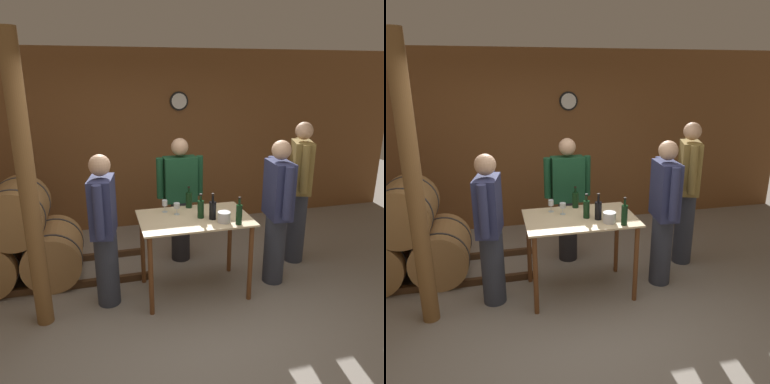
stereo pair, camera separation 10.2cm
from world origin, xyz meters
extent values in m
plane|color=gray|center=(0.00, 0.00, 0.00)|extent=(14.00, 14.00, 0.00)
cube|color=brown|center=(0.00, 2.57, 1.35)|extent=(8.40, 0.05, 2.70)
cylinder|color=black|center=(0.42, 2.53, 1.94)|extent=(0.28, 0.03, 0.28)
cylinder|color=white|center=(0.42, 2.51, 1.94)|extent=(0.23, 0.01, 0.23)
cube|color=#4C331E|center=(-2.09, 1.50, 0.04)|extent=(3.54, 0.06, 0.08)
cylinder|color=#AD7F4C|center=(-1.42, 1.17, 0.32)|extent=(0.64, 0.82, 0.64)
cylinder|color=#38383D|center=(-1.42, 0.93, 0.32)|extent=(0.66, 0.03, 0.66)
cylinder|color=#38383D|center=(-1.42, 1.42, 0.32)|extent=(0.66, 0.03, 0.66)
cylinder|color=#9E7242|center=(-1.75, 1.17, 0.87)|extent=(0.64, 0.82, 0.64)
cylinder|color=#38383D|center=(-1.75, 0.93, 0.87)|extent=(0.66, 0.03, 0.66)
cylinder|color=#38383D|center=(-1.75, 1.42, 0.87)|extent=(0.66, 0.03, 0.66)
cube|color=beige|center=(0.11, 0.46, 0.88)|extent=(1.18, 0.75, 0.02)
cylinder|color=brown|center=(-0.42, 0.15, 0.43)|extent=(0.05, 0.05, 0.87)
cylinder|color=brown|center=(0.64, 0.15, 0.43)|extent=(0.05, 0.05, 0.87)
cylinder|color=brown|center=(-0.42, 0.78, 0.43)|extent=(0.05, 0.05, 0.87)
cylinder|color=brown|center=(0.64, 0.78, 0.43)|extent=(0.05, 0.05, 0.87)
cylinder|color=brown|center=(-1.45, 0.29, 1.35)|extent=(0.16, 0.16, 2.70)
cylinder|color=black|center=(0.13, 0.77, 0.98)|extent=(0.07, 0.07, 0.18)
cylinder|color=black|center=(0.13, 0.77, 1.10)|extent=(0.02, 0.02, 0.07)
cylinder|color=black|center=(0.13, 0.77, 1.13)|extent=(0.03, 0.03, 0.02)
cylinder|color=black|center=(0.17, 0.43, 0.98)|extent=(0.07, 0.07, 0.19)
cylinder|color=black|center=(0.17, 0.43, 1.11)|extent=(0.02, 0.02, 0.08)
cylinder|color=black|center=(0.17, 0.43, 1.14)|extent=(0.03, 0.03, 0.02)
cylinder|color=black|center=(0.28, 0.36, 0.98)|extent=(0.07, 0.07, 0.19)
cylinder|color=black|center=(0.28, 0.36, 1.12)|extent=(0.02, 0.02, 0.09)
cylinder|color=black|center=(0.28, 0.36, 1.16)|extent=(0.03, 0.03, 0.02)
cylinder|color=black|center=(0.50, 0.16, 0.99)|extent=(0.06, 0.06, 0.21)
cylinder|color=black|center=(0.50, 0.16, 1.13)|extent=(0.02, 0.02, 0.08)
cylinder|color=black|center=(0.50, 0.16, 1.16)|extent=(0.03, 0.03, 0.02)
cylinder|color=silver|center=(-0.16, 0.70, 0.89)|extent=(0.06, 0.06, 0.00)
cylinder|color=silver|center=(-0.16, 0.70, 0.92)|extent=(0.01, 0.01, 0.07)
cylinder|color=silver|center=(-0.16, 0.70, 0.99)|extent=(0.06, 0.06, 0.06)
cylinder|color=silver|center=(-0.05, 0.59, 0.89)|extent=(0.06, 0.06, 0.00)
cylinder|color=silver|center=(-0.05, 0.59, 0.92)|extent=(0.01, 0.01, 0.07)
cylinder|color=silver|center=(-0.05, 0.59, 0.99)|extent=(0.07, 0.07, 0.06)
cylinder|color=silver|center=(0.37, 0.25, 0.94)|extent=(0.13, 0.13, 0.11)
cylinder|color=#333847|center=(1.06, 0.43, 0.41)|extent=(0.24, 0.24, 0.81)
cube|color=navy|center=(1.06, 0.43, 1.13)|extent=(0.25, 0.42, 0.63)
sphere|color=tan|center=(1.06, 0.43, 1.57)|extent=(0.21, 0.21, 0.21)
cylinder|color=navy|center=(1.08, 0.68, 1.16)|extent=(0.09, 0.09, 0.57)
cylinder|color=navy|center=(1.04, 0.18, 1.16)|extent=(0.09, 0.09, 0.57)
cylinder|color=#232328|center=(0.13, 1.25, 0.40)|extent=(0.24, 0.24, 0.81)
cube|color=#194C2D|center=(0.13, 1.25, 1.09)|extent=(0.40, 0.22, 0.56)
sphere|color=tan|center=(0.13, 1.25, 1.50)|extent=(0.21, 0.21, 0.21)
cylinder|color=#194C2D|center=(0.38, 1.25, 1.12)|extent=(0.09, 0.09, 0.51)
cylinder|color=#194C2D|center=(-0.12, 1.25, 1.12)|extent=(0.09, 0.09, 0.51)
cylinder|color=#333847|center=(-0.83, 0.46, 0.40)|extent=(0.24, 0.24, 0.80)
cube|color=navy|center=(-0.83, 0.46, 1.09)|extent=(0.29, 0.43, 0.58)
sphere|color=tan|center=(-0.83, 0.46, 1.51)|extent=(0.21, 0.21, 0.21)
cylinder|color=navy|center=(-0.87, 0.22, 1.12)|extent=(0.09, 0.09, 0.52)
cylinder|color=navy|center=(-0.78, 0.71, 1.12)|extent=(0.09, 0.09, 0.52)
cylinder|color=#333847|center=(1.56, 0.84, 0.47)|extent=(0.24, 0.24, 0.94)
cube|color=olive|center=(1.56, 0.84, 1.25)|extent=(0.34, 0.45, 0.63)
sphere|color=tan|center=(1.56, 0.84, 1.69)|extent=(0.21, 0.21, 0.21)
cylinder|color=olive|center=(1.64, 1.08, 1.29)|extent=(0.09, 0.09, 0.57)
cylinder|color=olive|center=(1.47, 0.61, 1.29)|extent=(0.09, 0.09, 0.57)
camera|label=1|loc=(-0.85, -3.11, 2.34)|focal=35.00mm
camera|label=2|loc=(-0.75, -3.14, 2.34)|focal=35.00mm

